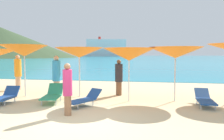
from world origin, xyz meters
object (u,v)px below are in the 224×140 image
Objects in this scene: umbrella_4 at (129,54)px; lounge_chair_2 at (6,96)px; umbrella_3 at (79,53)px; beachgoer_0 at (119,77)px; beachgoer_4 at (56,75)px; umbrella_5 at (175,53)px; lounge_chair_5 at (85,99)px; lounge_chair_1 at (205,99)px; cruise_ship at (106,49)px; beachgoer_2 at (68,88)px; beachgoer_3 at (18,71)px; umbrella_2 at (24,51)px; lounge_chair_6 at (53,94)px.

umbrella_4 is 5.19m from lounge_chair_2.
lounge_chair_2 is (-2.49, -1.75, -1.73)m from umbrella_3.
beachgoer_4 is (-2.75, -0.77, 0.11)m from beachgoer_0.
umbrella_5 is 4.06m from lounge_chair_5.
umbrella_5 is at bearing 151.14° from lounge_chair_1.
umbrella_3 is 1.39× the size of beachgoer_0.
umbrella_4 is 1.02× the size of umbrella_5.
lounge_chair_2 is 0.02× the size of cruise_ship.
lounge_chair_5 reaches higher than lounge_chair_1.
beachgoer_3 is at bearing -170.27° from beachgoer_2.
umbrella_4 is 1.88m from umbrella_5.
cruise_ship reaches higher than lounge_chair_2.
beachgoer_2 is 0.88× the size of beachgoer_4.
umbrella_4 is (2.31, -0.66, -0.08)m from umbrella_3.
umbrella_2 is 1.01× the size of umbrella_3.
beachgoer_4 reaches higher than lounge_chair_1.
lounge_chair_6 is (-3.00, -0.67, -1.60)m from umbrella_4.
beachgoer_3 is at bearing 110.16° from lounge_chair_2.
beachgoer_3 is (-4.68, 3.01, 0.73)m from lounge_chair_5.
beachgoer_0 is (4.17, 1.00, -1.20)m from umbrella_2.
umbrella_3 is at bearing 164.00° from umbrella_4.
umbrella_4 is at bearing -160.95° from beachgoer_3.
cruise_ship reaches higher than lounge_chair_6.
beachgoer_0 reaches higher than lounge_chair_1.
beachgoer_0 reaches higher than beachgoer_2.
beachgoer_0 is (4.21, 2.33, 0.61)m from lounge_chair_2.
umbrella_3 is at bearing 119.24° from beachgoer_4.
umbrella_5 is at bearing 107.49° from beachgoer_4.
umbrella_2 reaches higher than beachgoer_2.
lounge_chair_1 is at bearing -157.22° from beachgoer_3.
beachgoer_0 is (-3.45, 1.50, 0.62)m from lounge_chair_1.
umbrella_2 reaches higher than beachgoer_0.
umbrella_5 is 1.61× the size of lounge_chair_2.
umbrella_2 is at bearing -170.39° from umbrella_3.
cruise_ship is (-42.00, 233.16, 7.56)m from beachgoer_3.
cruise_ship reaches higher than umbrella_4.
lounge_chair_2 is 0.83× the size of beachgoer_0.
beachgoer_3 is at bearing -98.37° from beachgoer_4.
lounge_chair_6 is 0.96× the size of beachgoer_2.
umbrella_5 is at bearing -168.95° from beachgoer_0.
umbrella_4 is 1.36× the size of beachgoer_0.
umbrella_5 is at bearing 10.95° from umbrella_4.
beachgoer_2 reaches higher than lounge_chair_5.
umbrella_3 is 2.40m from umbrella_4.
umbrella_4 is 6.60m from beachgoer_3.
umbrella_3 is 1.45m from beachgoer_4.
lounge_chair_6 is at bearing 177.40° from beachgoer_3.
umbrella_4 is at bearing 100.71° from beachgoer_4.
lounge_chair_2 is at bearing -171.44° from lounge_chair_1.
lounge_chair_5 is (-3.40, -1.41, -1.72)m from umbrella_5.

